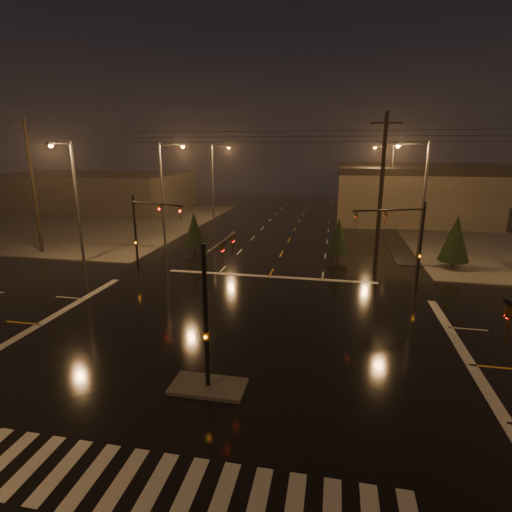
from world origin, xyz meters
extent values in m
plane|color=black|center=(0.00, 0.00, 0.00)|extent=(140.00, 140.00, 0.00)
cube|color=#4A4742|center=(-30.00, 30.00, 0.06)|extent=(36.00, 36.00, 0.12)
cube|color=#4A4742|center=(0.00, -4.00, 0.07)|extent=(3.00, 1.60, 0.15)
cube|color=beige|center=(0.00, -9.00, 0.01)|extent=(15.00, 2.60, 0.01)
cube|color=beige|center=(0.00, 11.00, 0.01)|extent=(16.00, 0.50, 0.01)
cube|color=#3E3937|center=(-35.00, 42.00, 2.80)|extent=(30.00, 18.00, 5.60)
cylinder|color=black|center=(0.00, -4.00, 3.00)|extent=(0.18, 0.18, 6.00)
cylinder|color=black|center=(0.00, -1.75, 5.50)|extent=(0.12, 4.50, 0.12)
imported|color=#594707|center=(0.00, 0.27, 5.45)|extent=(0.16, 0.20, 1.00)
cube|color=#594707|center=(0.00, -4.00, 2.30)|extent=(0.25, 0.18, 0.35)
cylinder|color=black|center=(10.50, 10.50, 3.00)|extent=(0.18, 0.18, 6.00)
cylinder|color=black|center=(8.15, 9.64, 5.50)|extent=(4.74, 1.82, 0.12)
imported|color=#594707|center=(6.04, 8.88, 5.45)|extent=(0.24, 0.22, 1.00)
cube|color=#594707|center=(10.50, 10.50, 2.30)|extent=(0.25, 0.18, 0.35)
cylinder|color=black|center=(-10.50, 10.50, 3.00)|extent=(0.18, 0.18, 6.00)
cylinder|color=black|center=(-8.15, 9.64, 5.50)|extent=(4.74, 1.82, 0.12)
imported|color=#594707|center=(-6.04, 8.88, 5.45)|extent=(0.24, 0.22, 1.00)
cube|color=#594707|center=(-10.50, 10.50, 2.30)|extent=(0.25, 0.18, 0.35)
imported|color=#594707|center=(9.20, -6.93, 5.45)|extent=(0.22, 0.24, 1.00)
cylinder|color=#38383A|center=(-11.50, 18.00, 5.00)|extent=(0.24, 0.24, 10.00)
cylinder|color=#38383A|center=(-10.30, 18.00, 9.80)|extent=(2.40, 0.14, 0.14)
cube|color=#38383A|center=(-9.20, 18.00, 9.75)|extent=(0.70, 0.30, 0.18)
sphere|color=orange|center=(-9.20, 18.00, 9.62)|extent=(0.32, 0.32, 0.32)
cylinder|color=#38383A|center=(-11.50, 34.00, 5.00)|extent=(0.24, 0.24, 10.00)
cylinder|color=#38383A|center=(-10.30, 34.00, 9.80)|extent=(2.40, 0.14, 0.14)
cube|color=#38383A|center=(-9.20, 34.00, 9.75)|extent=(0.70, 0.30, 0.18)
sphere|color=orange|center=(-9.20, 34.00, 9.62)|extent=(0.32, 0.32, 0.32)
cylinder|color=#38383A|center=(11.50, 16.00, 5.00)|extent=(0.24, 0.24, 10.00)
cylinder|color=#38383A|center=(10.30, 16.00, 9.80)|extent=(2.40, 0.14, 0.14)
cube|color=#38383A|center=(9.20, 16.00, 9.75)|extent=(0.70, 0.30, 0.18)
sphere|color=orange|center=(9.20, 16.00, 9.62)|extent=(0.32, 0.32, 0.32)
cylinder|color=#38383A|center=(11.50, 36.00, 5.00)|extent=(0.24, 0.24, 10.00)
cylinder|color=#38383A|center=(10.30, 36.00, 9.80)|extent=(2.40, 0.14, 0.14)
cube|color=#38383A|center=(9.20, 36.00, 9.75)|extent=(0.70, 0.30, 0.18)
sphere|color=orange|center=(9.20, 36.00, 9.62)|extent=(0.32, 0.32, 0.32)
cylinder|color=#38383A|center=(-16.00, 11.50, 5.00)|extent=(0.24, 0.24, 10.00)
cylinder|color=#38383A|center=(-16.00, 10.30, 9.80)|extent=(0.14, 2.40, 0.14)
cube|color=#38383A|center=(-16.00, 9.20, 9.75)|extent=(0.30, 0.70, 0.18)
sphere|color=orange|center=(-16.00, 9.20, 9.62)|extent=(0.32, 0.32, 0.32)
cylinder|color=black|center=(-22.00, 14.00, 6.00)|extent=(0.32, 0.32, 12.00)
cube|color=black|center=(-22.00, 14.00, 11.20)|extent=(2.20, 0.12, 0.12)
cylinder|color=black|center=(8.00, 14.00, 6.00)|extent=(0.32, 0.32, 12.00)
cube|color=black|center=(8.00, 14.00, 11.20)|extent=(2.20, 0.12, 0.12)
cylinder|color=black|center=(14.17, 15.87, 0.35)|extent=(0.18, 0.18, 0.70)
cone|color=black|center=(14.17, 15.87, 2.53)|extent=(2.34, 2.34, 3.66)
cylinder|color=black|center=(-7.96, 16.71, 0.35)|extent=(0.18, 0.18, 0.70)
cone|color=black|center=(-7.96, 16.71, 2.26)|extent=(1.99, 1.99, 3.12)
cylinder|color=black|center=(5.08, 16.60, 0.35)|extent=(0.18, 0.18, 0.70)
cone|color=black|center=(5.08, 16.60, 2.20)|extent=(1.93, 1.93, 3.01)
camera|label=1|loc=(4.67, -17.55, 9.29)|focal=28.00mm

